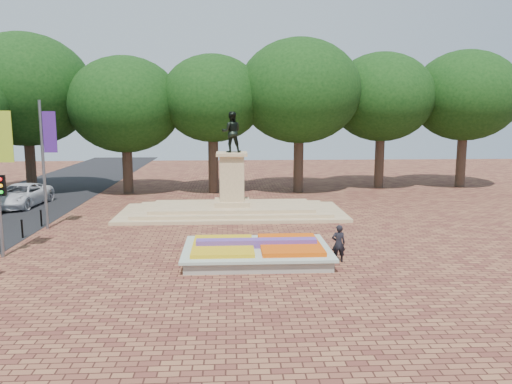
{
  "coord_description": "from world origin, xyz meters",
  "views": [
    {
      "loc": [
        -0.14,
        -22.92,
        6.27
      ],
      "look_at": [
        1.24,
        2.92,
        2.2
      ],
      "focal_mm": 35.0,
      "sensor_mm": 36.0,
      "label": 1
    }
  ],
  "objects_px": {
    "flower_bed": "(257,251)",
    "monument": "(232,200)",
    "van": "(21,195)",
    "pedestrian": "(339,243)"
  },
  "relations": [
    {
      "from": "monument",
      "to": "pedestrian",
      "type": "distance_m",
      "value": 11.45
    },
    {
      "from": "van",
      "to": "pedestrian",
      "type": "relative_size",
      "value": 3.39
    },
    {
      "from": "monument",
      "to": "van",
      "type": "relative_size",
      "value": 2.54
    },
    {
      "from": "flower_bed",
      "to": "pedestrian",
      "type": "xyz_separation_m",
      "value": [
        3.44,
        -0.54,
        0.43
      ]
    },
    {
      "from": "flower_bed",
      "to": "van",
      "type": "bearing_deg",
      "value": 138.92
    },
    {
      "from": "monument",
      "to": "pedestrian",
      "type": "height_order",
      "value": "monument"
    },
    {
      "from": "flower_bed",
      "to": "van",
      "type": "distance_m",
      "value": 20.45
    },
    {
      "from": "flower_bed",
      "to": "monument",
      "type": "bearing_deg",
      "value": 95.87
    },
    {
      "from": "flower_bed",
      "to": "monument",
      "type": "height_order",
      "value": "monument"
    },
    {
      "from": "flower_bed",
      "to": "van",
      "type": "height_order",
      "value": "van"
    }
  ]
}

